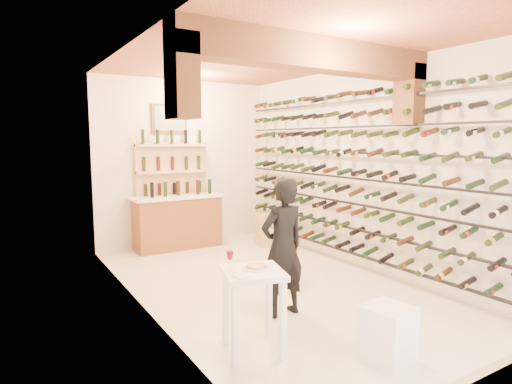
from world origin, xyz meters
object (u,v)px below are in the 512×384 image
crate_lower (270,237)px  wine_rack (349,172)px  person (283,247)px  white_stool (388,333)px  chrome_barstool (281,251)px  back_counter (178,220)px  tasting_table (253,285)px

crate_lower → wine_rack: bearing=-83.5°
person → crate_lower: bearing=-124.1°
white_stool → person: size_ratio=0.32×
wine_rack → chrome_barstool: size_ratio=6.91×
back_counter → white_stool: back_counter is taller
crate_lower → person: bearing=-120.9°
tasting_table → chrome_barstool: 2.04m
tasting_table → white_stool: size_ratio=1.92×
wine_rack → tasting_table: bearing=-150.2°
white_stool → chrome_barstool: 2.34m
chrome_barstool → white_stool: bearing=-99.5°
wine_rack → person: (-1.95, -0.97, -0.74)m
back_counter → person: size_ratio=1.05×
wine_rack → back_counter: (-1.83, 2.65, -1.02)m
white_stool → wine_rack: bearing=53.9°
person → chrome_barstool: size_ratio=1.97×
back_counter → chrome_barstool: back_counter is taller
person → chrome_barstool: person is taller
wine_rack → tasting_table: 3.23m
tasting_table → chrome_barstool: tasting_table is taller
wine_rack → tasting_table: (-2.70, -1.54, -0.88)m
person → chrome_barstool: (0.62, 0.92, -0.33)m
wine_rack → crate_lower: bearing=96.5°
wine_rack → back_counter: 3.38m
person → crate_lower: 3.43m
wine_rack → chrome_barstool: 1.71m
tasting_table → back_counter: bearing=95.0°
crate_lower → chrome_barstool: bearing=-119.5°
crate_lower → white_stool: bearing=-109.4°
back_counter → chrome_barstool: size_ratio=2.06×
chrome_barstool → back_counter: bearing=100.6°
back_counter → white_stool: (0.12, -5.00, -0.28)m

